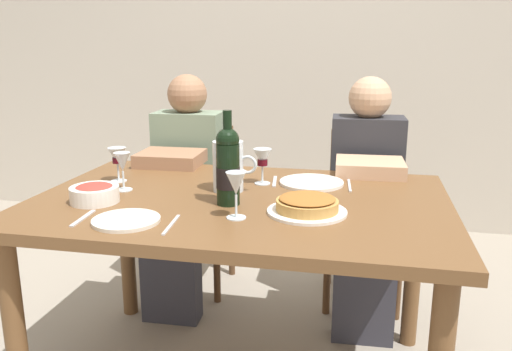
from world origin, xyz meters
TOP-DOWN VIEW (x-y plane):
  - back_wall at (0.00, 2.03)m, footprint 8.00×0.10m
  - dining_table at (0.00, 0.00)m, footprint 1.50×1.00m
  - wine_bottle at (-0.02, -0.08)m, footprint 0.08×0.08m
  - water_pitcher at (-0.07, 0.09)m, footprint 0.17×0.12m
  - baked_tart at (0.26, -0.12)m, footprint 0.27×0.27m
  - salad_bowl at (-0.49, -0.15)m, footprint 0.17×0.17m
  - wine_glass_left_diner at (-0.54, 0.13)m, footprint 0.07×0.07m
  - wine_glass_right_diner at (0.04, -0.22)m, footprint 0.07×0.07m
  - wine_glass_centre at (-0.46, 0.01)m, footprint 0.06×0.06m
  - wine_glass_spare at (0.04, 0.21)m, footprint 0.07×0.07m
  - dinner_plate_left_setting at (0.23, 0.25)m, footprint 0.26×0.26m
  - dinner_plate_right_setting at (-0.29, -0.33)m, footprint 0.21×0.21m
  - fork_left_setting at (0.08, 0.25)m, footprint 0.04×0.16m
  - knife_left_setting at (0.38, 0.25)m, footprint 0.02×0.18m
  - knife_right_setting at (-0.14, -0.33)m, footprint 0.03×0.18m
  - spoon_right_setting at (-0.44, -0.33)m, footprint 0.02×0.16m
  - chair_left at (-0.45, 0.86)m, footprint 0.41×0.41m
  - diner_left at (-0.45, 0.63)m, footprint 0.35×0.51m
  - chair_right at (0.45, 0.87)m, footprint 0.42×0.42m
  - diner_right at (0.46, 0.63)m, footprint 0.35×0.51m

SIDE VIEW (x-z plane):
  - chair_left at x=-0.45m, z-range 0.06..0.93m
  - chair_right at x=0.45m, z-range 0.06..0.93m
  - diner_left at x=-0.45m, z-range 0.04..1.20m
  - diner_right at x=0.46m, z-range 0.04..1.20m
  - dining_table at x=0.00m, z-range 0.29..1.05m
  - fork_left_setting at x=0.08m, z-range 0.76..0.76m
  - knife_left_setting at x=0.38m, z-range 0.76..0.76m
  - knife_right_setting at x=-0.14m, z-range 0.76..0.76m
  - spoon_right_setting at x=-0.44m, z-range 0.76..0.76m
  - dinner_plate_left_setting at x=0.23m, z-range 0.76..0.77m
  - dinner_plate_right_setting at x=-0.29m, z-range 0.76..0.77m
  - baked_tart at x=0.26m, z-range 0.76..0.82m
  - salad_bowl at x=-0.49m, z-range 0.76..0.83m
  - water_pitcher at x=-0.07m, z-range 0.75..0.94m
  - wine_glass_left_diner at x=-0.54m, z-range 0.79..0.93m
  - wine_glass_spare at x=0.04m, z-range 0.79..0.93m
  - wine_glass_centre at x=-0.46m, z-range 0.79..0.94m
  - wine_glass_right_diner at x=0.04m, z-range 0.79..0.95m
  - wine_bottle at x=-0.02m, z-range 0.73..1.06m
  - back_wall at x=0.00m, z-range 0.00..2.80m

